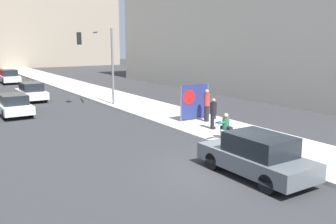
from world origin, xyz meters
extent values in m
plane|color=#303033|center=(0.00, 0.00, 0.00)|extent=(160.00, 160.00, 0.00)
cube|color=beige|center=(4.07, 15.00, 0.08)|extent=(4.00, 90.00, 0.17)
cube|color=#BCB2A3|center=(17.86, 17.41, 7.82)|extent=(10.00, 32.00, 15.64)
cylinder|color=#474C56|center=(2.67, 2.76, 0.40)|extent=(0.03, 0.03, 0.46)
cylinder|color=#474C56|center=(3.04, 2.76, 0.40)|extent=(0.03, 0.03, 0.46)
cylinder|color=#474C56|center=(2.67, 3.13, 0.40)|extent=(0.03, 0.03, 0.46)
cylinder|color=#474C56|center=(3.04, 3.13, 0.40)|extent=(0.03, 0.03, 0.46)
cube|color=navy|center=(2.86, 2.94, 0.64)|extent=(0.40, 0.40, 0.02)
cube|color=navy|center=(2.86, 3.13, 0.84)|extent=(0.40, 0.02, 0.38)
cylinder|color=black|center=(2.86, 2.78, 0.74)|extent=(0.18, 0.42, 0.18)
cylinder|color=black|center=(2.86, 2.57, 0.40)|extent=(0.16, 0.16, 0.46)
cube|color=black|center=(2.86, 2.51, 0.22)|extent=(0.20, 0.28, 0.10)
cylinder|color=#236642|center=(2.86, 2.97, 0.91)|extent=(0.34, 0.34, 0.52)
sphere|color=tan|center=(2.86, 2.97, 1.28)|extent=(0.22, 0.22, 0.22)
cylinder|color=#236642|center=(2.53, 2.89, 0.99)|extent=(0.45, 0.09, 0.09)
cube|color=#EAE5C6|center=(2.33, 2.89, 1.04)|extent=(0.47, 0.02, 0.33)
cube|color=navy|center=(2.33, 2.88, 1.04)|extent=(0.36, 0.01, 0.08)
cylinder|color=black|center=(3.65, 4.84, 0.56)|extent=(0.28, 0.28, 0.79)
cylinder|color=black|center=(3.65, 4.84, 1.27)|extent=(0.34, 0.34, 0.62)
sphere|color=tan|center=(3.65, 4.84, 1.68)|extent=(0.21, 0.21, 0.21)
cylinder|color=black|center=(4.54, 6.51, 0.62)|extent=(0.28, 0.28, 0.89)
cylinder|color=#B23333|center=(4.54, 6.51, 1.42)|extent=(0.34, 0.34, 0.71)
sphere|color=tan|center=(4.54, 6.51, 1.89)|extent=(0.23, 0.23, 0.23)
cylinder|color=slate|center=(3.25, 7.22, 1.20)|extent=(0.06, 0.06, 2.07)
cylinder|color=slate|center=(5.18, 7.22, 1.20)|extent=(0.06, 0.06, 2.07)
cube|color=navy|center=(4.22, 7.22, 1.25)|extent=(1.93, 0.02, 1.97)
cylinder|color=red|center=(3.79, 7.20, 1.55)|extent=(0.85, 0.01, 0.85)
cylinder|color=slate|center=(2.59, 14.87, 2.87)|extent=(0.16, 0.16, 5.40)
cylinder|color=slate|center=(1.50, 15.16, 5.27)|extent=(0.68, 2.22, 0.11)
cube|color=black|center=(0.40, 15.45, 4.85)|extent=(0.37, 0.37, 0.84)
sphere|color=green|center=(0.40, 15.45, 4.57)|extent=(0.18, 0.18, 0.18)
cube|color=#565B60|center=(0.75, -0.97, 0.57)|extent=(1.85, 4.30, 0.59)
cube|color=black|center=(0.75, -1.15, 1.20)|extent=(1.59, 2.24, 0.68)
cylinder|color=black|center=(-0.06, 0.36, 0.32)|extent=(0.22, 0.64, 0.64)
cylinder|color=black|center=(1.57, 0.36, 0.32)|extent=(0.22, 0.64, 0.64)
cylinder|color=black|center=(-0.06, -2.31, 0.32)|extent=(0.22, 0.64, 0.64)
cylinder|color=black|center=(1.57, -2.31, 0.32)|extent=(0.22, 0.64, 0.64)
cube|color=white|center=(-4.19, 15.35, 0.52)|extent=(1.75, 4.29, 0.49)
cube|color=black|center=(-4.19, 15.18, 1.07)|extent=(1.50, 2.23, 0.60)
cylinder|color=black|center=(-3.43, 16.68, 0.32)|extent=(0.22, 0.64, 0.64)
cylinder|color=black|center=(-4.96, 14.02, 0.32)|extent=(0.22, 0.64, 0.64)
cylinder|color=black|center=(-3.43, 14.02, 0.32)|extent=(0.22, 0.64, 0.64)
cube|color=white|center=(-1.81, 20.85, 0.55)|extent=(1.71, 4.17, 0.55)
cube|color=black|center=(-1.81, 20.68, 1.14)|extent=(1.47, 2.17, 0.64)
cylinder|color=black|center=(-2.55, 22.14, 0.32)|extent=(0.22, 0.64, 0.64)
cylinder|color=black|center=(-1.06, 22.14, 0.32)|extent=(0.22, 0.64, 0.64)
cylinder|color=black|center=(-2.55, 19.56, 0.32)|extent=(0.22, 0.64, 0.64)
cylinder|color=black|center=(-1.06, 19.56, 0.32)|extent=(0.22, 0.64, 0.64)
cube|color=silver|center=(-0.96, 35.20, 0.57)|extent=(1.80, 4.76, 0.59)
cube|color=black|center=(-0.96, 35.01, 1.21)|extent=(1.55, 2.47, 0.68)
cylinder|color=black|center=(-0.17, 36.67, 0.32)|extent=(0.22, 0.64, 0.64)
cylinder|color=black|center=(-1.75, 33.72, 0.32)|extent=(0.22, 0.64, 0.64)
cylinder|color=black|center=(-0.17, 33.72, 0.32)|extent=(0.22, 0.64, 0.64)
camera|label=1|loc=(-8.62, -9.87, 4.70)|focal=40.00mm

